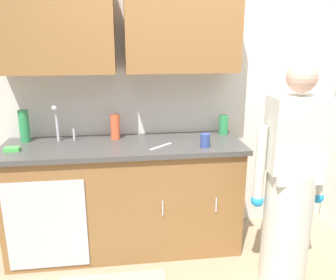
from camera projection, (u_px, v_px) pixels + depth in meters
name	position (u px, v px, depth m)	size (l,w,h in m)	color
kitchen_wall_with_uppers	(169.00, 73.00, 3.01)	(4.80, 0.44, 2.70)	beige
counter_cabinet	(125.00, 198.00, 2.96)	(1.90, 0.62, 0.90)	brown
countertop	(124.00, 146.00, 2.83)	(1.96, 0.66, 0.04)	#474442
sink	(61.00, 147.00, 2.77)	(0.50, 0.36, 0.35)	#B7BABF
person_at_sink	(290.00, 195.00, 2.47)	(0.55, 0.34, 1.62)	white
bottle_soap	(224.00, 125.00, 3.08)	(0.08, 0.08, 0.17)	#2D8C4C
bottle_dish_liquid	(115.00, 127.00, 2.94)	(0.08, 0.08, 0.21)	#E05933
bottle_cleaner_spray	(24.00, 126.00, 2.84)	(0.08, 0.08, 0.27)	#2D8C4C
cup_by_sink	(205.00, 140.00, 2.72)	(0.08, 0.08, 0.11)	#33478C
knife_on_counter	(161.00, 146.00, 2.74)	(0.24, 0.02, 0.01)	silver
sponge	(12.00, 149.00, 2.63)	(0.11, 0.07, 0.03)	#4CBF4C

